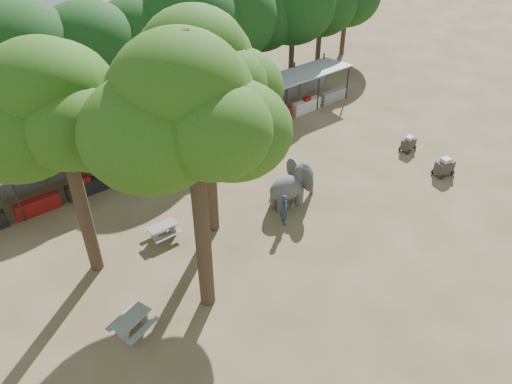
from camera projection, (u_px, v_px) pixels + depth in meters
ground at (337, 267)px, 23.72m from camera, size 100.00×100.00×0.00m
vendor_stalls at (184, 132)px, 31.87m from camera, size 28.00×2.99×2.80m
yard_tree_left at (52, 111)px, 18.97m from camera, size 7.10×6.90×11.02m
yard_tree_center at (186, 112)px, 16.66m from camera, size 7.10×6.90×12.04m
yard_tree_back at (199, 72)px, 21.10m from camera, size 7.10×6.90×11.36m
backdrop_trees at (137, 44)px, 32.62m from camera, size 46.46×5.95×8.33m
elephant at (292, 185)px, 27.19m from camera, size 3.04×2.33×2.33m
handler at (284, 209)px, 25.87m from camera, size 0.70×0.78×1.81m
picnic_table_near at (132, 322)px, 20.41m from camera, size 2.02×1.92×0.81m
picnic_table_far at (163, 229)px, 25.19m from camera, size 1.53×1.37×0.76m
cart_front at (444, 167)px, 29.75m from camera, size 1.29×0.95×1.16m
cart_back at (408, 143)px, 32.09m from camera, size 1.09×0.76×1.01m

